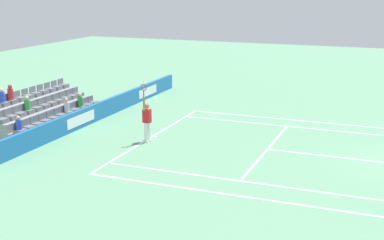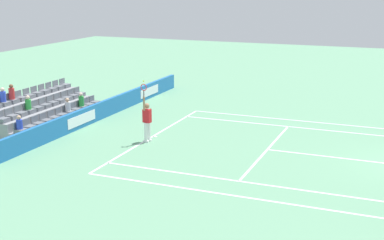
# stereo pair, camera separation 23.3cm
# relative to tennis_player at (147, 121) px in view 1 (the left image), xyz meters

# --- Properties ---
(line_baseline) EXTENTS (10.97, 0.10, 0.01)m
(line_baseline) POSITION_rel_tennis_player_xyz_m (-0.88, -0.15, -0.99)
(line_baseline) COLOR white
(line_baseline) RESTS_ON ground
(line_service) EXTENTS (8.23, 0.10, 0.01)m
(line_service) POSITION_rel_tennis_player_xyz_m (-0.88, 5.34, -0.99)
(line_service) COLOR white
(line_service) RESTS_ON ground
(line_centre_service) EXTENTS (0.10, 6.40, 0.01)m
(line_centre_service) POSITION_rel_tennis_player_xyz_m (-0.88, 8.54, -0.99)
(line_centre_service) COLOR white
(line_centre_service) RESTS_ON ground
(line_singles_sideline_left) EXTENTS (0.10, 11.89, 0.01)m
(line_singles_sideline_left) POSITION_rel_tennis_player_xyz_m (3.24, 5.79, -0.99)
(line_singles_sideline_left) COLOR white
(line_singles_sideline_left) RESTS_ON ground
(line_singles_sideline_right) EXTENTS (0.10, 11.89, 0.01)m
(line_singles_sideline_right) POSITION_rel_tennis_player_xyz_m (-4.99, 5.79, -0.99)
(line_singles_sideline_right) COLOR white
(line_singles_sideline_right) RESTS_ON ground
(line_doubles_sideline_left) EXTENTS (0.10, 11.89, 0.01)m
(line_doubles_sideline_left) POSITION_rel_tennis_player_xyz_m (4.61, 5.79, -0.99)
(line_doubles_sideline_left) COLOR white
(line_doubles_sideline_left) RESTS_ON ground
(line_doubles_sideline_right) EXTENTS (0.10, 11.89, 0.01)m
(line_doubles_sideline_right) POSITION_rel_tennis_player_xyz_m (-6.36, 5.79, -0.99)
(line_doubles_sideline_right) COLOR white
(line_doubles_sideline_right) RESTS_ON ground
(line_centre_mark) EXTENTS (0.10, 0.20, 0.01)m
(line_centre_mark) POSITION_rel_tennis_player_xyz_m (-0.88, -0.05, -0.99)
(line_centre_mark) COLOR white
(line_centre_mark) RESTS_ON ground
(sponsor_barrier) EXTENTS (22.43, 0.22, 0.91)m
(sponsor_barrier) POSITION_rel_tennis_player_xyz_m (-0.88, -4.15, -0.54)
(sponsor_barrier) COLOR #1E66AD
(sponsor_barrier) RESTS_ON ground
(tennis_player) EXTENTS (0.52, 0.38, 2.85)m
(tennis_player) POSITION_rel_tennis_player_xyz_m (0.00, 0.00, 0.00)
(tennis_player) COLOR white
(tennis_player) RESTS_ON ground
(stadium_stand) EXTENTS (6.82, 2.85, 2.20)m
(stadium_stand) POSITION_rel_tennis_player_xyz_m (-0.86, -6.46, -0.45)
(stadium_stand) COLOR gray
(stadium_stand) RESTS_ON ground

